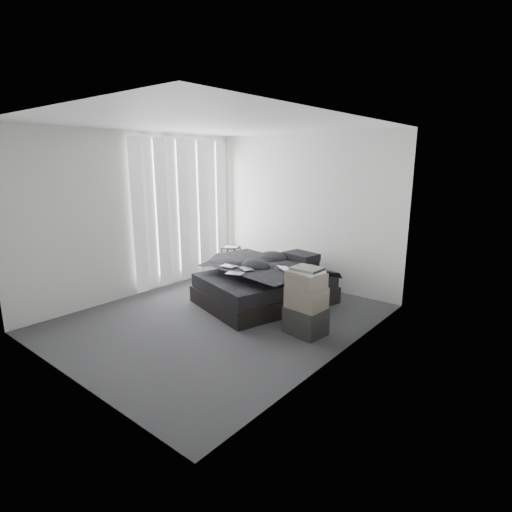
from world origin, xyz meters
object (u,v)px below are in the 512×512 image
Objects in this scene: bed at (265,294)px; box_lower at (306,320)px; side_stand at (231,263)px; laptop at (281,264)px.

box_lower reaches higher than bed.
bed is 3.05× the size of side_stand.
laptop is 1.74m from side_stand.
laptop reaches higher than box_lower.
box_lower is (2.35, -1.15, -0.13)m from side_stand.
side_stand is at bearing -167.42° from laptop.
laptop is 0.49× the size of side_stand.
laptop is 0.63× the size of box_lower.
side_stand reaches higher than box_lower.
box_lower is (1.12, -0.58, 0.05)m from bed.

